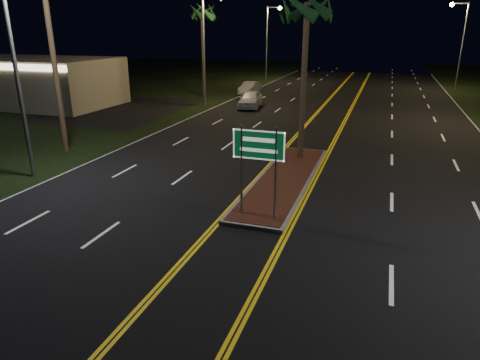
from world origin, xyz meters
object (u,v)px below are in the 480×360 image
at_px(median_island, 285,179).
at_px(car_far, 250,87).
at_px(car_near, 250,98).
at_px(streetlight_right_far, 460,36).
at_px(palm_left_far, 202,13).
at_px(palm_median, 307,7).
at_px(streetlight_left_far, 270,35).
at_px(highway_sign, 259,154).
at_px(commercial_building, 30,81).
at_px(streetlight_left_near, 19,47).
at_px(streetlight_left_mid, 208,38).

bearing_deg(median_island, car_far, 110.63).
relative_size(median_island, car_near, 2.04).
height_order(streetlight_right_far, palm_left_far, streetlight_right_far).
bearing_deg(palm_median, streetlight_left_far, 107.58).
height_order(highway_sign, car_near, highway_sign).
height_order(median_island, commercial_building, commercial_building).
bearing_deg(palm_median, commercial_building, 159.95).
relative_size(streetlight_right_far, palm_left_far, 1.02).
bearing_deg(commercial_building, median_island, -26.55).
xyz_separation_m(streetlight_right_far, palm_median, (-10.61, -31.50, 1.62)).
xyz_separation_m(streetlight_left_far, streetlight_right_far, (21.23, -2.00, 0.00)).
height_order(streetlight_left_near, car_far, streetlight_left_near).
height_order(highway_sign, streetlight_left_near, streetlight_left_near).
bearing_deg(car_far, streetlight_left_far, 97.88).
bearing_deg(median_island, commercial_building, 153.45).
bearing_deg(streetlight_left_mid, streetlight_left_far, 90.00).
distance_m(streetlight_left_far, streetlight_right_far, 21.32).
bearing_deg(car_far, palm_left_far, -125.49).
distance_m(palm_median, car_far, 24.60).
xyz_separation_m(streetlight_left_near, streetlight_right_far, (21.23, 38.00, 0.00)).
bearing_deg(car_near, commercial_building, -174.06).
height_order(streetlight_left_mid, streetlight_left_far, same).
bearing_deg(car_near, streetlight_left_far, 93.28).
bearing_deg(streetlight_left_near, commercial_building, 133.90).
xyz_separation_m(median_island, highway_sign, (0.00, -4.20, 2.32)).
relative_size(streetlight_left_near, palm_left_far, 1.02).
bearing_deg(highway_sign, streetlight_right_far, 74.85).
bearing_deg(palm_median, streetlight_right_far, 71.38).
relative_size(streetlight_left_far, streetlight_right_far, 1.00).
distance_m(streetlight_left_near, car_near, 21.29).
bearing_deg(highway_sign, car_near, 107.94).
bearing_deg(palm_median, car_far, 113.62).
height_order(streetlight_left_mid, car_near, streetlight_left_mid).
xyz_separation_m(median_island, streetlight_left_near, (-10.61, -3.00, 5.57)).
xyz_separation_m(highway_sign, palm_median, (0.00, 7.70, 4.87)).
bearing_deg(car_near, palm_left_far, 141.14).
xyz_separation_m(median_island, car_near, (-7.00, 17.42, 0.76)).
height_order(streetlight_left_far, palm_median, streetlight_left_far).
bearing_deg(commercial_building, palm_left_far, 31.25).
xyz_separation_m(highway_sign, car_near, (-7.00, 21.62, -1.56)).
relative_size(commercial_building, streetlight_left_far, 1.67).
distance_m(highway_sign, streetlight_left_mid, 23.93).
xyz_separation_m(highway_sign, streetlight_left_near, (-10.61, 1.20, 3.25)).
relative_size(highway_sign, car_near, 0.64).
bearing_deg(streetlight_left_mid, commercial_building, -165.39).
relative_size(streetlight_right_far, car_near, 1.79).
relative_size(car_near, car_far, 1.16).
relative_size(streetlight_left_near, streetlight_left_mid, 1.00).
bearing_deg(car_far, streetlight_left_near, -89.78).
xyz_separation_m(highway_sign, commercial_building, (-26.00, 17.19, -0.40)).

